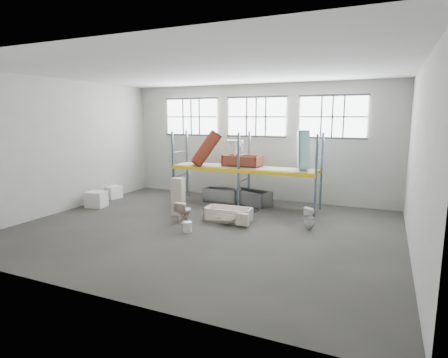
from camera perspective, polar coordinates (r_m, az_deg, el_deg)
The scene contains 34 objects.
floor at distance 12.09m, azimuth -2.92°, elevation -7.89°, with size 12.00×10.00×0.10m, color #44413B.
ceiling at distance 11.62m, azimuth -3.15°, elevation 16.86°, with size 12.00×10.00×0.10m, color silver.
wall_back at distance 16.22m, azimuth 5.13°, elevation 5.76°, with size 12.00×0.10×5.00m, color #9E9D93.
wall_front at distance 7.47m, azimuth -20.89°, elevation 0.63°, with size 12.00×0.10×5.00m, color #B4B3A7.
wall_left at distance 15.30m, azimuth -23.74°, elevation 4.75°, with size 0.10×10.00×5.00m, color #B2B1A4.
wall_right at distance 10.36m, azimuth 28.37°, elevation 2.45°, with size 0.10×10.00×5.00m, color #B0B0A4.
window_left at distance 17.39m, azimuth -5.10°, elevation 9.64°, with size 2.60×0.04×1.60m, color white.
window_mid at distance 16.08m, azimuth 5.06°, elevation 9.65°, with size 2.60×0.04×1.60m, color white.
window_right at distance 15.34m, azimuth 16.59°, elevation 9.29°, with size 2.60×0.04×1.60m, color white.
rack_upright_la at distance 15.67m, azimuth -7.97°, elevation 1.89°, with size 0.08×0.08×3.00m, color slate.
rack_upright_lb at distance 16.69m, azimuth -5.79°, elevation 2.41°, with size 0.08×0.08×3.00m, color slate.
rack_upright_ma at distance 14.32m, azimuth 2.28°, elevation 1.25°, with size 0.08×0.08×3.00m, color slate.
rack_upright_mb at distance 15.43m, azimuth 3.93°, elevation 1.84°, with size 0.08×0.08×3.00m, color slate.
rack_upright_ra at distance 13.52m, azimuth 14.17°, elevation 0.46°, with size 0.08×0.08×3.00m, color slate.
rack_upright_rb at distance 14.69m, azimuth 14.99°, elevation 1.14°, with size 0.08×0.08×3.00m, color slate.
rack_beam_front at distance 14.32m, azimuth 2.28°, elevation 1.25°, with size 6.00×0.10×0.14m, color yellow.
rack_beam_back at distance 15.43m, azimuth 3.93°, elevation 1.84°, with size 6.00×0.10×0.14m, color yellow.
shelf_deck at distance 14.87m, azimuth 3.14°, elevation 1.86°, with size 5.90×1.10×0.03m, color gray.
wet_patch at distance 14.44m, azimuth 1.94°, elevation -4.75°, with size 1.80×1.80×0.00m, color black.
bathtub_beige at distance 12.79m, azimuth 0.66°, elevation -5.54°, with size 1.62×0.76×0.48m, color beige, non-canonical shape.
cistern_spare at distance 12.04m, azimuth 2.95°, elevation -6.31°, with size 0.41×0.20×0.39m, color beige.
sink_in_tub at distance 12.32m, azimuth 0.55°, elevation -6.51°, with size 0.48×0.48×0.17m, color beige.
toilet_beige at distance 12.78m, azimuth -6.29°, elevation -5.02°, with size 0.41×0.72×0.73m, color beige.
cistern_tall at distance 13.56m, azimuth -7.18°, elevation -2.76°, with size 0.45×0.29×1.39m, color beige.
toilet_white at distance 12.15m, azimuth 13.21°, elevation -5.98°, with size 0.33×0.34×0.74m, color white.
steel_tub_left at distance 15.72m, azimuth -0.27°, elevation -2.50°, with size 1.54×0.72×0.56m, color #A5A9AE, non-canonical shape.
steel_tub_right at distance 15.23m, azimuth 4.38°, elevation -2.87°, with size 1.62×0.75×0.59m, color #999CA0, non-canonical shape.
rust_tub_flat at distance 14.98m, azimuth 2.86°, elevation 2.85°, with size 1.57×0.73×0.44m, color brown, non-canonical shape.
rust_tub_tilted at distance 15.29m, azimuth -2.81°, elevation 4.78°, with size 1.57×0.74×0.44m, color maroon, non-canonical shape.
sink_on_shelf at distance 14.71m, azimuth 1.70°, elevation 3.81°, with size 0.72×0.55×0.64m, color silver.
blue_tub_upright at distance 14.10m, azimuth 12.26°, elevation 4.57°, with size 1.43×0.67×0.40m, color #99D8E4, non-canonical shape.
bucket at distance 11.71m, azimuth -5.69°, elevation -7.43°, with size 0.28×0.28×0.32m, color silver.
carton_near at distance 15.64m, azimuth -19.31°, elevation -3.00°, with size 0.73×0.62×0.62m, color silver.
carton_far at distance 17.12m, azimuth -17.04°, elevation -1.96°, with size 0.65×0.65×0.54m, color white.
Camera 1 is at (5.24, -10.27, 3.59)m, focal length 29.28 mm.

